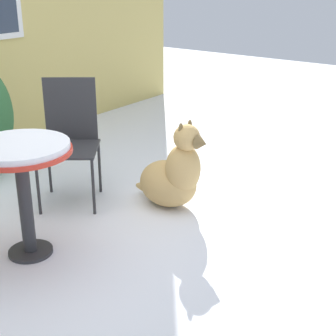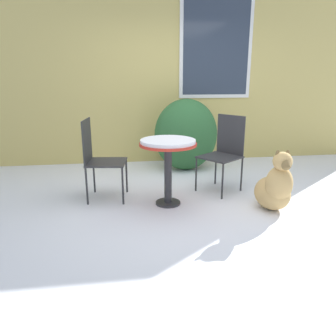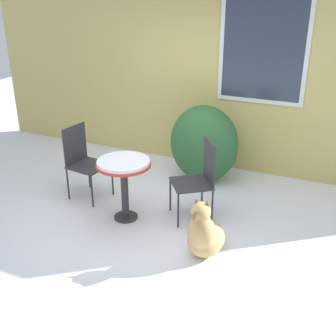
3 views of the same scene
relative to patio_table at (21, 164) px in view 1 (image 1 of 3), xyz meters
name	(u,v)px [view 1 (image 1 of 3)]	position (x,y,z in m)	size (l,w,h in m)	color
ground_plane	(76,236)	(0.36, -0.08, -0.66)	(16.00, 16.00, 0.00)	white
patio_table	(21,164)	(0.00, 0.00, 0.00)	(0.67, 0.67, 0.80)	#2D2D30
patio_chair_far_side	(69,136)	(0.82, 0.42, -0.11)	(0.65, 0.65, 1.01)	#2D2D30
dog	(174,176)	(1.19, -0.36, -0.39)	(0.41, 0.72, 0.74)	tan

